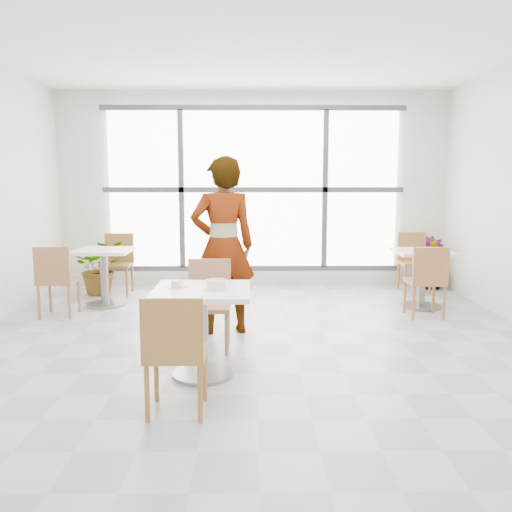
{
  "coord_description": "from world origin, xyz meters",
  "views": [
    {
      "loc": [
        -0.05,
        -4.8,
        1.64
      ],
      "look_at": [
        0.0,
        -0.3,
        1.0
      ],
      "focal_mm": 37.41,
      "sensor_mm": 36.0,
      "label": 1
    }
  ],
  "objects_px": {
    "bg_table_left": "(104,269)",
    "oatmeal_bowl": "(216,284)",
    "main_table": "(202,315)",
    "bg_chair_left_near": "(56,277)",
    "bg_table_right": "(422,271)",
    "bg_chair_left_far": "(118,259)",
    "chair_far": "(209,298)",
    "bg_chair_right_near": "(427,277)",
    "bg_chair_right_far": "(413,258)",
    "plant_left": "(100,267)",
    "person": "(223,246)",
    "plant_right": "(430,263)",
    "coffee_cup": "(176,285)",
    "chair_near": "(175,347)"
  },
  "relations": [
    {
      "from": "bg_table_left",
      "to": "oatmeal_bowl",
      "type": "bearing_deg",
      "value": -57.86
    },
    {
      "from": "main_table",
      "to": "bg_chair_left_near",
      "type": "relative_size",
      "value": 0.92
    },
    {
      "from": "bg_table_right",
      "to": "bg_chair_left_far",
      "type": "height_order",
      "value": "bg_chair_left_far"
    },
    {
      "from": "chair_far",
      "to": "bg_chair_left_far",
      "type": "height_order",
      "value": "same"
    },
    {
      "from": "bg_chair_right_near",
      "to": "bg_chair_right_far",
      "type": "height_order",
      "value": "same"
    },
    {
      "from": "main_table",
      "to": "plant_left",
      "type": "bearing_deg",
      "value": 118.21
    },
    {
      "from": "chair_far",
      "to": "person",
      "type": "xyz_separation_m",
      "value": [
        0.11,
        0.54,
        0.45
      ]
    },
    {
      "from": "oatmeal_bowl",
      "to": "plant_right",
      "type": "bearing_deg",
      "value": 50.67
    },
    {
      "from": "bg_chair_right_far",
      "to": "plant_right",
      "type": "relative_size",
      "value": 1.1
    },
    {
      "from": "bg_table_left",
      "to": "plant_left",
      "type": "bearing_deg",
      "value": 109.8
    },
    {
      "from": "bg_table_right",
      "to": "bg_chair_left_near",
      "type": "bearing_deg",
      "value": -174.19
    },
    {
      "from": "bg_chair_left_far",
      "to": "person",
      "type": "bearing_deg",
      "value": -51.52
    },
    {
      "from": "main_table",
      "to": "chair_far",
      "type": "distance_m",
      "value": 0.77
    },
    {
      "from": "person",
      "to": "bg_table_left",
      "type": "xyz_separation_m",
      "value": [
        -1.62,
        1.26,
        -0.46
      ]
    },
    {
      "from": "chair_far",
      "to": "plant_left",
      "type": "distance_m",
      "value": 3.11
    },
    {
      "from": "bg_table_right",
      "to": "bg_chair_right_far",
      "type": "relative_size",
      "value": 0.86
    },
    {
      "from": "chair_far",
      "to": "oatmeal_bowl",
      "type": "relative_size",
      "value": 4.14
    },
    {
      "from": "coffee_cup",
      "to": "bg_chair_left_near",
      "type": "distance_m",
      "value": 2.6
    },
    {
      "from": "plant_left",
      "to": "plant_right",
      "type": "distance_m",
      "value": 4.94
    },
    {
      "from": "person",
      "to": "bg_chair_left_far",
      "type": "relative_size",
      "value": 2.17
    },
    {
      "from": "chair_near",
      "to": "bg_chair_left_near",
      "type": "relative_size",
      "value": 1.0
    },
    {
      "from": "main_table",
      "to": "bg_chair_right_near",
      "type": "relative_size",
      "value": 0.92
    },
    {
      "from": "bg_table_right",
      "to": "bg_chair_right_near",
      "type": "height_order",
      "value": "bg_chair_right_near"
    },
    {
      "from": "chair_far",
      "to": "bg_chair_right_near",
      "type": "distance_m",
      "value": 2.74
    },
    {
      "from": "bg_table_right",
      "to": "plant_left",
      "type": "height_order",
      "value": "plant_left"
    },
    {
      "from": "oatmeal_bowl",
      "to": "plant_left",
      "type": "xyz_separation_m",
      "value": [
        -1.9,
        3.35,
        -0.4
      ]
    },
    {
      "from": "oatmeal_bowl",
      "to": "bg_table_right",
      "type": "height_order",
      "value": "oatmeal_bowl"
    },
    {
      "from": "chair_far",
      "to": "bg_chair_right_far",
      "type": "xyz_separation_m",
      "value": [
        2.83,
        2.72,
        0.0
      ]
    },
    {
      "from": "bg_table_left",
      "to": "chair_near",
      "type": "bearing_deg",
      "value": -67.49
    },
    {
      "from": "plant_left",
      "to": "plant_right",
      "type": "relative_size",
      "value": 0.99
    },
    {
      "from": "chair_near",
      "to": "plant_left",
      "type": "bearing_deg",
      "value": -67.97
    },
    {
      "from": "chair_near",
      "to": "chair_far",
      "type": "height_order",
      "value": "same"
    },
    {
      "from": "chair_far",
      "to": "oatmeal_bowl",
      "type": "distance_m",
      "value": 0.87
    },
    {
      "from": "person",
      "to": "bg_table_right",
      "type": "relative_size",
      "value": 2.52
    },
    {
      "from": "main_table",
      "to": "bg_chair_right_far",
      "type": "relative_size",
      "value": 0.92
    },
    {
      "from": "chair_far",
      "to": "bg_chair_left_near",
      "type": "bearing_deg",
      "value": 148.35
    },
    {
      "from": "chair_near",
      "to": "bg_chair_right_far",
      "type": "xyz_separation_m",
      "value": [
        2.95,
        4.28,
        0.0
      ]
    },
    {
      "from": "chair_near",
      "to": "person",
      "type": "xyz_separation_m",
      "value": [
        0.23,
        2.1,
        0.45
      ]
    },
    {
      "from": "chair_far",
      "to": "bg_table_left",
      "type": "distance_m",
      "value": 2.35
    },
    {
      "from": "bg_table_left",
      "to": "plant_left",
      "type": "xyz_separation_m",
      "value": [
        -0.27,
        0.74,
        -0.1
      ]
    },
    {
      "from": "coffee_cup",
      "to": "bg_chair_left_far",
      "type": "xyz_separation_m",
      "value": [
        -1.32,
        3.35,
        -0.28
      ]
    },
    {
      "from": "main_table",
      "to": "plant_left",
      "type": "relative_size",
      "value": 1.02
    },
    {
      "from": "coffee_cup",
      "to": "plant_right",
      "type": "xyz_separation_m",
      "value": [
        3.37,
        3.64,
        -0.38
      ]
    },
    {
      "from": "person",
      "to": "bg_chair_right_near",
      "type": "bearing_deg",
      "value": -179.43
    },
    {
      "from": "bg_table_right",
      "to": "bg_chair_left_far",
      "type": "xyz_separation_m",
      "value": [
        -4.16,
        0.95,
        0.01
      ]
    },
    {
      "from": "chair_far",
      "to": "oatmeal_bowl",
      "type": "xyz_separation_m",
      "value": [
        0.13,
        -0.8,
        0.29
      ]
    },
    {
      "from": "coffee_cup",
      "to": "chair_near",
      "type": "bearing_deg",
      "value": -83.33
    },
    {
      "from": "main_table",
      "to": "chair_far",
      "type": "relative_size",
      "value": 0.92
    },
    {
      "from": "bg_table_right",
      "to": "bg_table_left",
      "type": "bearing_deg",
      "value": 177.9
    },
    {
      "from": "main_table",
      "to": "plant_right",
      "type": "relative_size",
      "value": 1.01
    }
  ]
}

